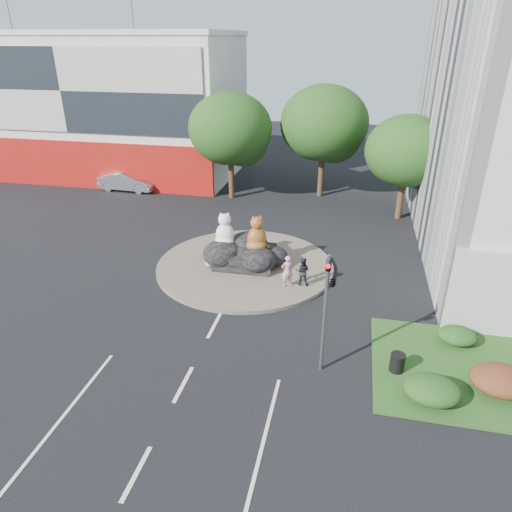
{
  "coord_description": "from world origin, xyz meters",
  "views": [
    {
      "loc": [
        5.55,
        -12.54,
        11.85
      ],
      "look_at": [
        1.19,
        7.49,
        2.0
      ],
      "focal_mm": 32.0,
      "sensor_mm": 36.0,
      "label": 1
    }
  ],
  "objects_px": {
    "cat_tabby": "(257,233)",
    "pedestrian_pink": "(287,271)",
    "pedestrian_dark": "(302,271)",
    "kitten_calico": "(209,258)",
    "litter_bin": "(397,362)",
    "kitten_white": "(266,268)",
    "parked_car": "(127,181)",
    "cat_white": "(225,229)"
  },
  "relations": [
    {
      "from": "pedestrian_pink",
      "to": "parked_car",
      "type": "distance_m",
      "value": 21.18
    },
    {
      "from": "cat_tabby",
      "to": "pedestrian_dark",
      "type": "height_order",
      "value": "cat_tabby"
    },
    {
      "from": "pedestrian_pink",
      "to": "kitten_white",
      "type": "bearing_deg",
      "value": -66.54
    },
    {
      "from": "kitten_calico",
      "to": "parked_car",
      "type": "height_order",
      "value": "parked_car"
    },
    {
      "from": "cat_white",
      "to": "pedestrian_pink",
      "type": "height_order",
      "value": "cat_white"
    },
    {
      "from": "kitten_white",
      "to": "parked_car",
      "type": "relative_size",
      "value": 0.16
    },
    {
      "from": "cat_tabby",
      "to": "litter_bin",
      "type": "xyz_separation_m",
      "value": [
        7.22,
        -7.67,
        -1.65
      ]
    },
    {
      "from": "kitten_white",
      "to": "cat_tabby",
      "type": "bearing_deg",
      "value": 119.33
    },
    {
      "from": "kitten_white",
      "to": "litter_bin",
      "type": "relative_size",
      "value": 1.04
    },
    {
      "from": "kitten_calico",
      "to": "pedestrian_dark",
      "type": "height_order",
      "value": "pedestrian_dark"
    },
    {
      "from": "parked_car",
      "to": "litter_bin",
      "type": "xyz_separation_m",
      "value": [
        21.08,
        -19.58,
        -0.31
      ]
    },
    {
      "from": "pedestrian_dark",
      "to": "parked_car",
      "type": "bearing_deg",
      "value": -38.95
    },
    {
      "from": "cat_tabby",
      "to": "kitten_white",
      "type": "relative_size",
      "value": 2.7
    },
    {
      "from": "cat_tabby",
      "to": "kitten_white",
      "type": "bearing_deg",
      "value": -86.46
    },
    {
      "from": "pedestrian_pink",
      "to": "pedestrian_dark",
      "type": "bearing_deg",
      "value": 173.96
    },
    {
      "from": "cat_tabby",
      "to": "parked_car",
      "type": "bearing_deg",
      "value": 108.17
    },
    {
      "from": "cat_tabby",
      "to": "kitten_calico",
      "type": "xyz_separation_m",
      "value": [
        -2.56,
        -0.74,
        -1.45
      ]
    },
    {
      "from": "cat_tabby",
      "to": "litter_bin",
      "type": "height_order",
      "value": "cat_tabby"
    },
    {
      "from": "pedestrian_dark",
      "to": "litter_bin",
      "type": "bearing_deg",
      "value": 127.38
    },
    {
      "from": "pedestrian_pink",
      "to": "litter_bin",
      "type": "relative_size",
      "value": 2.3
    },
    {
      "from": "kitten_calico",
      "to": "pedestrian_pink",
      "type": "xyz_separation_m",
      "value": [
        4.59,
        -1.34,
        0.37
      ]
    },
    {
      "from": "cat_tabby",
      "to": "pedestrian_pink",
      "type": "relative_size",
      "value": 1.21
    },
    {
      "from": "cat_white",
      "to": "kitten_white",
      "type": "distance_m",
      "value": 3.32
    },
    {
      "from": "cat_tabby",
      "to": "pedestrian_pink",
      "type": "distance_m",
      "value": 3.1
    },
    {
      "from": "cat_white",
      "to": "cat_tabby",
      "type": "relative_size",
      "value": 0.98
    },
    {
      "from": "kitten_white",
      "to": "pedestrian_pink",
      "type": "relative_size",
      "value": 0.45
    },
    {
      "from": "kitten_white",
      "to": "pedestrian_dark",
      "type": "relative_size",
      "value": 0.51
    },
    {
      "from": "kitten_white",
      "to": "parked_car",
      "type": "height_order",
      "value": "parked_car"
    },
    {
      "from": "cat_tabby",
      "to": "pedestrian_pink",
      "type": "xyz_separation_m",
      "value": [
        2.03,
        -2.08,
        -1.08
      ]
    },
    {
      "from": "parked_car",
      "to": "litter_bin",
      "type": "bearing_deg",
      "value": -131.1
    },
    {
      "from": "pedestrian_dark",
      "to": "pedestrian_pink",
      "type": "bearing_deg",
      "value": 23.53
    },
    {
      "from": "kitten_calico",
      "to": "litter_bin",
      "type": "relative_size",
      "value": 1.32
    },
    {
      "from": "cat_white",
      "to": "cat_tabby",
      "type": "distance_m",
      "value": 1.88
    },
    {
      "from": "litter_bin",
      "to": "cat_tabby",
      "type": "bearing_deg",
      "value": 133.28
    },
    {
      "from": "kitten_calico",
      "to": "kitten_white",
      "type": "height_order",
      "value": "kitten_calico"
    },
    {
      "from": "cat_tabby",
      "to": "pedestrian_dark",
      "type": "distance_m",
      "value": 3.5
    },
    {
      "from": "pedestrian_pink",
      "to": "parked_car",
      "type": "bearing_deg",
      "value": -70.47
    },
    {
      "from": "pedestrian_dark",
      "to": "cat_tabby",
      "type": "bearing_deg",
      "value": -31.86
    },
    {
      "from": "parked_car",
      "to": "litter_bin",
      "type": "relative_size",
      "value": 6.49
    },
    {
      "from": "kitten_white",
      "to": "pedestrian_pink",
      "type": "height_order",
      "value": "pedestrian_pink"
    },
    {
      "from": "cat_white",
      "to": "cat_tabby",
      "type": "bearing_deg",
      "value": -11.55
    },
    {
      "from": "kitten_white",
      "to": "pedestrian_dark",
      "type": "distance_m",
      "value": 2.15
    }
  ]
}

